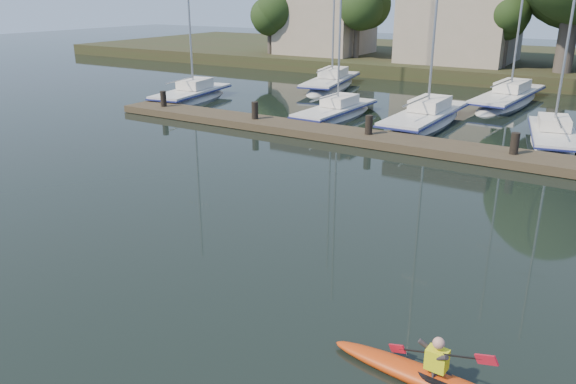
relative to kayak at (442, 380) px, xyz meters
The scene contains 10 objects.
ground 4.67m from the kayak, behind, with size 160.00×160.00×0.00m, color black.
kayak is the anchor object (origin of this frame).
dock 14.97m from the kayak, 108.15° to the left, with size 34.00×2.00×1.80m.
sailboat_0 27.74m from the kayak, 139.33° to the left, with size 3.22×7.78×11.97m.
sailboat_1 21.50m from the kayak, 121.81° to the left, with size 2.11×7.58×12.30m.
sailboat_2 20.28m from the kayak, 109.49° to the left, with size 2.33×9.22×15.20m.
sailboat_3 18.47m from the kayak, 92.58° to the left, with size 3.26×7.31×11.42m.
sailboat_5 31.33m from the kayak, 120.94° to the left, with size 3.87×9.58×15.46m.
sailboat_6 27.48m from the kayak, 99.31° to the left, with size 3.05×10.46×16.40m.
shore 40.75m from the kayak, 94.31° to the left, with size 90.00×25.25×12.75m.
Camera 1 is at (6.54, -8.06, 6.18)m, focal length 35.00 mm.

